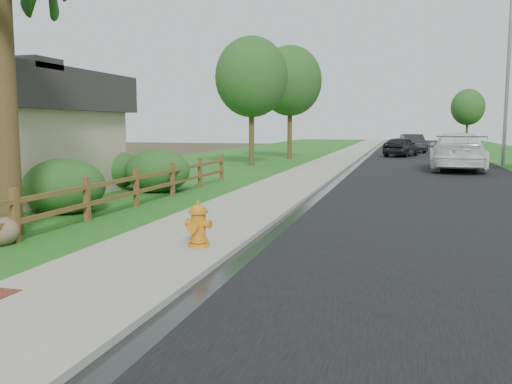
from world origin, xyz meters
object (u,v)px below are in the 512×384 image
(fire_hydrant, at_px, (198,226))
(streetlight, at_px, (505,67))
(dark_car_mid, at_px, (401,146))
(ranch_fence, at_px, (114,191))
(white_suv, at_px, (457,152))

(fire_hydrant, bearing_deg, streetlight, 69.73)
(fire_hydrant, relative_size, dark_car_mid, 0.20)
(ranch_fence, height_order, streetlight, streetlight)
(white_suv, xyz_separation_m, streetlight, (2.52, 3.38, 4.41))
(fire_hydrant, xyz_separation_m, streetlight, (8.62, 23.35, 4.87))
(dark_car_mid, bearing_deg, white_suv, 119.73)
(fire_hydrant, height_order, dark_car_mid, dark_car_mid)
(ranch_fence, xyz_separation_m, white_suv, (9.60, 16.83, 0.33))
(white_suv, distance_m, dark_car_mid, 12.06)
(white_suv, xyz_separation_m, dark_car_mid, (-2.78, 11.73, -0.21))
(ranch_fence, relative_size, streetlight, 1.79)
(ranch_fence, xyz_separation_m, fire_hydrant, (3.50, -3.15, -0.13))
(ranch_fence, xyz_separation_m, streetlight, (12.12, 20.20, 4.74))
(ranch_fence, bearing_deg, dark_car_mid, 76.58)
(streetlight, bearing_deg, white_suv, -126.74)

